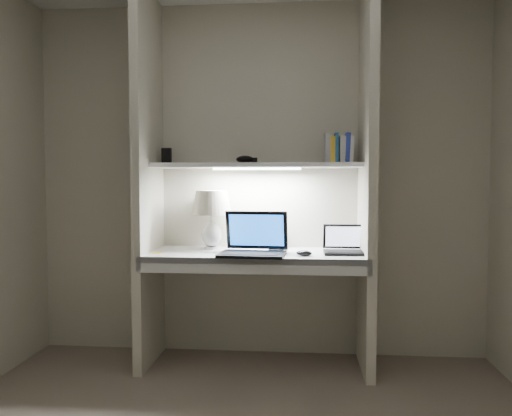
# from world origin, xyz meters

# --- Properties ---
(back_wall) EXTENTS (3.20, 0.01, 2.50)m
(back_wall) POSITION_xyz_m (0.00, 1.50, 1.25)
(back_wall) COLOR beige
(back_wall) RESTS_ON floor
(alcove_panel_left) EXTENTS (0.06, 0.55, 2.50)m
(alcove_panel_left) POSITION_xyz_m (-0.73, 1.23, 1.25)
(alcove_panel_left) COLOR beige
(alcove_panel_left) RESTS_ON floor
(alcove_panel_right) EXTENTS (0.06, 0.55, 2.50)m
(alcove_panel_right) POSITION_xyz_m (0.73, 1.23, 1.25)
(alcove_panel_right) COLOR beige
(alcove_panel_right) RESTS_ON floor
(desk) EXTENTS (1.40, 0.55, 0.04)m
(desk) POSITION_xyz_m (0.00, 1.23, 0.75)
(desk) COLOR white
(desk) RESTS_ON alcove_panel_left
(desk_apron) EXTENTS (1.46, 0.03, 0.10)m
(desk_apron) POSITION_xyz_m (0.00, 0.96, 0.72)
(desk_apron) COLOR silver
(desk_apron) RESTS_ON desk
(shelf) EXTENTS (1.40, 0.36, 0.03)m
(shelf) POSITION_xyz_m (0.00, 1.32, 1.35)
(shelf) COLOR silver
(shelf) RESTS_ON back_wall
(strip_light) EXTENTS (0.60, 0.04, 0.02)m
(strip_light) POSITION_xyz_m (0.00, 1.32, 1.33)
(strip_light) COLOR white
(strip_light) RESTS_ON shelf
(table_lamp) EXTENTS (0.28, 0.28, 0.41)m
(table_lamp) POSITION_xyz_m (-0.32, 1.34, 1.05)
(table_lamp) COLOR white
(table_lamp) RESTS_ON desk
(laptop_main) EXTENTS (0.44, 0.38, 0.28)m
(laptop_main) POSITION_xyz_m (-0.00, 1.12, 0.83)
(laptop_main) COLOR black
(laptop_main) RESTS_ON desk
(laptop_netbook) EXTENTS (0.29, 0.25, 0.19)m
(laptop_netbook) POSITION_xyz_m (0.60, 1.23, 0.81)
(laptop_netbook) COLOR black
(laptop_netbook) RESTS_ON desk
(speaker) EXTENTS (0.10, 0.07, 0.15)m
(speaker) POSITION_xyz_m (0.13, 1.45, 0.84)
(speaker) COLOR silver
(speaker) RESTS_ON desk
(mouse) EXTENTS (0.11, 0.08, 0.04)m
(mouse) POSITION_xyz_m (0.32, 1.07, 0.79)
(mouse) COLOR black
(mouse) RESTS_ON desk
(cable_coil) EXTENTS (0.13, 0.13, 0.01)m
(cable_coil) POSITION_xyz_m (0.16, 1.35, 0.78)
(cable_coil) COLOR black
(cable_coil) RESTS_ON desk
(sticky_note) EXTENTS (0.10, 0.10, 0.00)m
(sticky_note) POSITION_xyz_m (-0.64, 1.12, 0.77)
(sticky_note) COLOR gold
(sticky_note) RESTS_ON desk
(book_row) EXTENTS (0.19, 0.13, 0.20)m
(book_row) POSITION_xyz_m (0.55, 1.34, 1.46)
(book_row) COLOR silver
(book_row) RESTS_ON shelf
(shelf_box) EXTENTS (0.07, 0.05, 0.11)m
(shelf_box) POSITION_xyz_m (-0.64, 1.37, 1.42)
(shelf_box) COLOR black
(shelf_box) RESTS_ON shelf
(shelf_gadget) EXTENTS (0.12, 0.09, 0.05)m
(shelf_gadget) POSITION_xyz_m (-0.08, 1.33, 1.39)
(shelf_gadget) COLOR black
(shelf_gadget) RESTS_ON shelf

